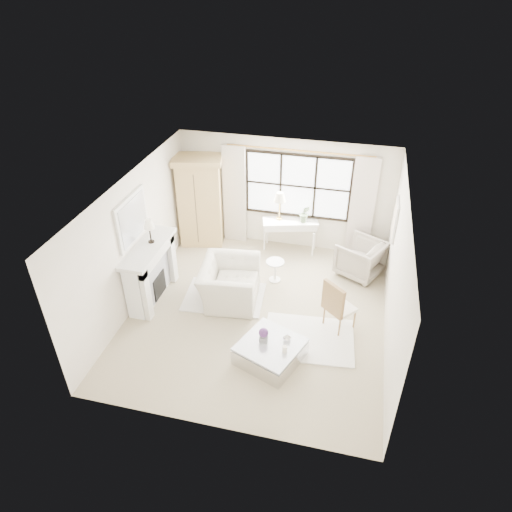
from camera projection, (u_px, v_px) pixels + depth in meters
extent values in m
plane|color=tan|center=(258.00, 313.00, 9.24)|extent=(5.50, 5.50, 0.00)
plane|color=silver|center=(258.00, 191.00, 7.74)|extent=(5.50, 5.50, 0.00)
plane|color=white|center=(285.00, 194.00, 10.71)|extent=(5.00, 0.00, 5.00)
plane|color=white|center=(211.00, 366.00, 6.26)|extent=(5.00, 0.00, 5.00)
plane|color=silver|center=(134.00, 241.00, 8.97)|extent=(0.00, 5.50, 5.50)
plane|color=beige|center=(396.00, 276.00, 8.00)|extent=(0.00, 5.50, 5.50)
cube|color=white|center=(298.00, 186.00, 10.50)|extent=(2.40, 0.02, 1.50)
cylinder|color=#B6843F|center=(299.00, 151.00, 9.97)|extent=(3.30, 0.04, 0.04)
cube|color=beige|center=(235.00, 195.00, 10.93)|extent=(0.55, 0.10, 2.47)
cube|color=beige|center=(362.00, 209.00, 10.34)|extent=(0.55, 0.10, 2.47)
cube|color=silver|center=(149.00, 274.00, 9.35)|extent=(0.34, 1.50, 1.18)
cube|color=silver|center=(157.00, 277.00, 9.35)|extent=(0.03, 1.22, 0.97)
cube|color=black|center=(159.00, 285.00, 9.47)|extent=(0.06, 0.52, 0.50)
cube|color=silver|center=(147.00, 248.00, 9.00)|extent=(0.58, 1.66, 0.08)
cube|color=silver|center=(132.00, 219.00, 8.70)|extent=(0.05, 1.15, 0.95)
cube|color=silver|center=(133.00, 219.00, 8.69)|extent=(0.02, 1.00, 0.80)
cube|color=silver|center=(395.00, 220.00, 9.27)|extent=(0.04, 0.62, 0.82)
cube|color=beige|center=(394.00, 220.00, 9.27)|extent=(0.01, 0.52, 0.72)
cylinder|color=black|center=(151.00, 242.00, 9.09)|extent=(0.12, 0.12, 0.03)
cylinder|color=black|center=(150.00, 234.00, 9.00)|extent=(0.03, 0.03, 0.30)
cone|color=beige|center=(149.00, 224.00, 8.87)|extent=(0.22, 0.22, 0.18)
cube|color=tan|center=(200.00, 204.00, 10.94)|extent=(1.11, 0.81, 2.10)
cube|color=tan|center=(197.00, 160.00, 10.32)|extent=(1.25, 0.93, 0.14)
cube|color=white|center=(290.00, 225.00, 10.84)|extent=(1.30, 0.73, 0.14)
cube|color=white|center=(290.00, 222.00, 10.79)|extent=(1.37, 0.78, 0.06)
cylinder|color=gold|center=(279.00, 218.00, 10.83)|extent=(0.14, 0.14, 0.03)
cylinder|color=gold|center=(279.00, 209.00, 10.70)|extent=(0.02, 0.02, 0.46)
cone|color=beige|center=(280.00, 197.00, 10.52)|extent=(0.28, 0.28, 0.22)
imported|color=#5E7850|center=(305.00, 214.00, 10.60)|extent=(0.25, 0.21, 0.44)
cylinder|color=white|center=(275.00, 280.00, 10.14)|extent=(0.26, 0.26, 0.03)
cylinder|color=white|center=(275.00, 271.00, 10.01)|extent=(0.06, 0.06, 0.44)
cylinder|color=white|center=(275.00, 262.00, 9.88)|extent=(0.40, 0.40, 0.03)
cube|color=silver|center=(224.00, 297.00, 9.64)|extent=(1.74, 1.30, 0.03)
cube|color=white|center=(309.00, 339.00, 8.59)|extent=(1.79, 1.41, 0.03)
imported|color=beige|center=(229.00, 283.00, 9.37)|extent=(1.26, 1.41, 0.84)
imported|color=#A3998A|center=(360.00, 258.00, 10.14)|extent=(1.21, 1.19, 0.82)
cube|color=white|center=(340.00, 308.00, 8.64)|extent=(0.66, 0.66, 0.07)
cube|color=olive|center=(333.00, 299.00, 8.35)|extent=(0.40, 0.35, 0.60)
cube|color=silver|center=(270.00, 353.00, 8.09)|extent=(1.30, 1.30, 0.32)
cube|color=silver|center=(271.00, 345.00, 7.98)|extent=(1.30, 1.30, 0.04)
cube|color=slate|center=(264.00, 338.00, 8.00)|extent=(0.15, 0.15, 0.11)
sphere|color=#512967|center=(264.00, 333.00, 7.93)|extent=(0.17, 0.17, 0.17)
cylinder|color=white|center=(285.00, 349.00, 7.78)|extent=(0.08, 0.08, 0.12)
imported|color=white|center=(287.00, 337.00, 8.00)|extent=(0.18, 0.18, 0.15)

